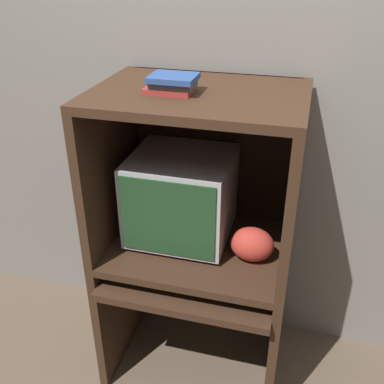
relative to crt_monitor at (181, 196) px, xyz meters
The scene contains 9 objects.
wall_back 0.47m from the crt_monitor, 73.56° to the left, with size 6.00×0.06×2.60m.
desk_base 0.57m from the crt_monitor, 45.30° to the right, with size 0.85×0.67×0.65m.
desk_monitor_shelf 0.26m from the crt_monitor, 30.73° to the right, with size 0.85×0.63×0.10m.
hutch_upper 0.27m from the crt_monitor, 13.34° to the right, with size 0.85×0.63×0.73m.
crt_monitor is the anchor object (origin of this frame).
keyboard 0.37m from the crt_monitor, 91.45° to the right, with size 0.45×0.15×0.03m.
mouse 0.46m from the crt_monitor, 37.60° to the right, with size 0.07×0.05×0.03m.
snack_bag 0.39m from the crt_monitor, 16.65° to the right, with size 0.19×0.14×0.16m.
book_stack 0.56m from the crt_monitor, 89.80° to the right, with size 0.20×0.15×0.07m.
Camera 1 is at (0.42, -1.36, 1.97)m, focal length 42.00 mm.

